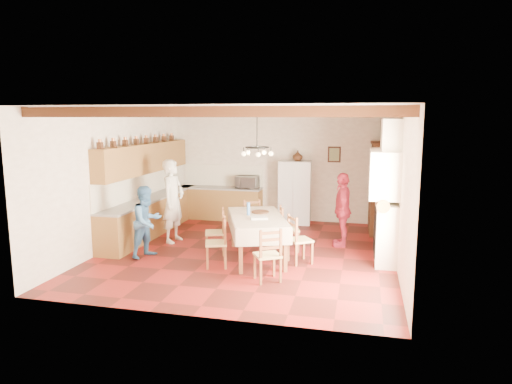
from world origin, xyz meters
TOP-DOWN VIEW (x-y plane):
  - floor at (0.00, 0.00)m, footprint 6.00×6.50m
  - ceiling at (0.00, 0.00)m, footprint 6.00×6.50m
  - wall_back at (0.00, 3.26)m, footprint 6.00×0.02m
  - wall_front at (0.00, -3.26)m, footprint 6.00×0.02m
  - wall_left at (-3.01, 0.00)m, footprint 0.02×6.50m
  - wall_right at (3.01, 0.00)m, footprint 0.02×6.50m
  - ceiling_beams at (0.00, 0.00)m, footprint 6.00×6.30m
  - lower_cabinets_left at (-2.70, 1.05)m, footprint 0.60×4.30m
  - lower_cabinets_back at (-1.55, 2.95)m, footprint 2.30×0.60m
  - countertop_left at (-2.70, 1.05)m, footprint 0.62×4.30m
  - countertop_back at (-1.55, 2.95)m, footprint 2.34×0.62m
  - backsplash_left at (-2.98, 1.05)m, footprint 0.03×4.30m
  - backsplash_back at (-1.55, 3.23)m, footprint 2.30×0.03m
  - upper_cabinets at (-2.83, 1.05)m, footprint 0.35×4.20m
  - fireplace at (2.72, 0.20)m, footprint 0.56×1.60m
  - wall_picture at (1.55, 3.23)m, footprint 0.34×0.03m
  - refrigerator at (0.55, 2.94)m, footprint 0.89×0.75m
  - hutch at (2.75, 2.42)m, footprint 0.56×1.25m
  - dining_table at (0.28, -0.36)m, footprint 1.66×2.23m
  - chandelier at (0.28, -0.36)m, footprint 0.47×0.47m
  - chair_left_near at (-0.36, -1.05)m, footprint 0.52×0.53m
  - chair_left_far at (-0.64, -0.29)m, footprint 0.51×0.53m
  - chair_right_near at (1.17, -0.45)m, footprint 0.57×0.57m
  - chair_right_far at (0.82, 0.34)m, footprint 0.51×0.52m
  - chair_end_near at (0.75, -1.58)m, footprint 0.57×0.56m
  - chair_end_far at (-0.06, 0.77)m, footprint 0.56×0.56m
  - person_man at (-1.87, 0.42)m, footprint 0.53×0.74m
  - person_woman_blue at (-1.92, -0.78)m, footprint 0.77×0.87m
  - person_woman_red at (1.90, 0.96)m, footprint 0.45×0.98m
  - microwave at (-0.78, 2.95)m, footprint 0.62×0.44m
  - fridge_vase at (0.61, 2.94)m, footprint 0.29×0.29m

SIDE VIEW (x-z plane):
  - floor at x=0.00m, z-range -0.02..0.00m
  - lower_cabinets_left at x=-2.70m, z-range 0.00..0.86m
  - lower_cabinets_back at x=-1.55m, z-range 0.00..0.86m
  - chair_left_near at x=-0.36m, z-range 0.00..0.96m
  - chair_left_far at x=-0.64m, z-range 0.00..0.96m
  - chair_right_near at x=1.17m, z-range 0.00..0.96m
  - chair_right_far at x=0.82m, z-range 0.00..0.96m
  - chair_end_near at x=0.75m, z-range 0.00..0.96m
  - chair_end_far at x=-0.06m, z-range 0.00..0.96m
  - person_woman_blue at x=-1.92m, z-range 0.00..1.47m
  - dining_table at x=0.28m, z-range 0.35..1.22m
  - person_woman_red at x=1.90m, z-range 0.00..1.64m
  - refrigerator at x=0.55m, z-range 0.00..1.69m
  - countertop_left at x=-2.70m, z-range 0.86..0.90m
  - countertop_back at x=-1.55m, z-range 0.86..0.90m
  - person_man at x=-1.87m, z-range 0.00..1.90m
  - microwave at x=-0.78m, z-range 0.90..1.23m
  - hutch at x=2.75m, z-range 0.00..2.24m
  - backsplash_left at x=-2.98m, z-range 0.90..1.50m
  - backsplash_back at x=-1.55m, z-range 0.90..1.50m
  - fireplace at x=2.72m, z-range 0.00..2.80m
  - wall_back at x=0.00m, z-range 0.00..3.00m
  - wall_front at x=0.00m, z-range 0.00..3.00m
  - wall_left at x=-3.01m, z-range 0.00..3.00m
  - wall_right at x=3.01m, z-range 0.00..3.00m
  - fridge_vase at x=0.61m, z-range 1.69..1.96m
  - upper_cabinets at x=-2.83m, z-range 1.50..2.20m
  - wall_picture at x=1.55m, z-range 1.64..2.06m
  - chandelier at x=0.28m, z-range 2.23..2.27m
  - ceiling_beams at x=0.00m, z-range 2.83..2.99m
  - ceiling at x=0.00m, z-range 3.00..3.02m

